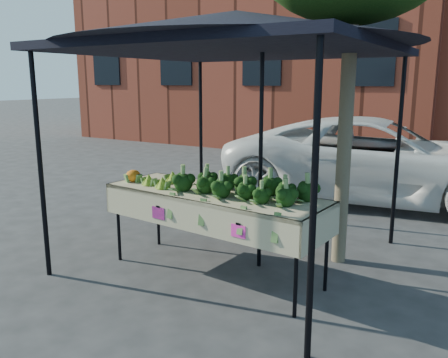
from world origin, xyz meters
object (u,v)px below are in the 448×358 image
street_tree (349,57)px  table (214,234)px  canopy (236,141)px  vehicle (384,48)px

street_tree → table: bearing=-133.8°
canopy → vehicle: vehicle is taller
vehicle → street_tree: 3.10m
street_tree → canopy: bearing=-153.4°
table → canopy: 1.06m
canopy → vehicle: 3.85m
table → street_tree: street_tree is taller
table → street_tree: size_ratio=0.54×
canopy → vehicle: size_ratio=0.62×
table → vehicle: vehicle is taller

